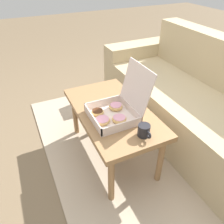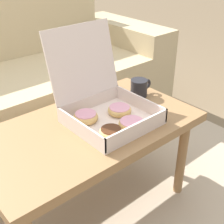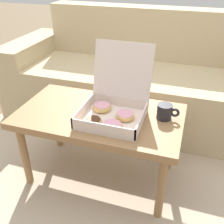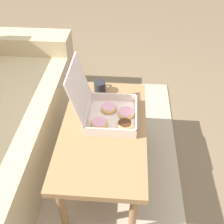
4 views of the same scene
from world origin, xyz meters
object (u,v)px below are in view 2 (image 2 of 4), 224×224
coffee_table (89,137)px  coffee_mug (139,88)px  couch (7,94)px  pastry_box (105,107)px

coffee_table → coffee_mug: 0.37m
couch → coffee_mug: size_ratio=17.57×
coffee_table → pastry_box: size_ratio=2.40×
couch → pastry_box: bearing=-84.4°
couch → coffee_table: bearing=-90.0°
couch → pastry_box: couch is taller
couch → coffee_mug: (0.35, -0.76, 0.20)m
pastry_box → coffee_mug: pastry_box is taller
couch → coffee_table: (0.00, -0.82, 0.11)m
couch → coffee_table: 0.83m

